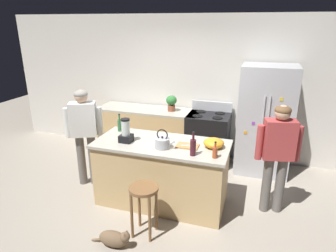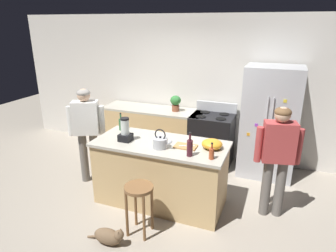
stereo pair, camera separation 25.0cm
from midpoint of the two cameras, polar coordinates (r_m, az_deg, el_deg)
name	(u,v)px [view 1 (the left image)]	position (r m, az deg, el deg)	size (l,w,h in m)	color
ground_plane	(162,201)	(4.60, -2.79, -14.28)	(14.00, 14.00, 0.00)	#9E9384
back_wall	(194,87)	(5.82, 3.79, 7.45)	(8.00, 0.10, 2.70)	silver
kitchen_island	(162,173)	(4.35, -2.89, -9.04)	(1.89, 0.84, 0.95)	tan
back_counter_run	(149,132)	(5.94, -4.86, -1.12)	(2.00, 0.64, 0.95)	tan
refrigerator	(265,121)	(5.32, 16.89, 0.99)	(0.90, 0.73, 1.89)	#B7BABF
stove_range	(208,138)	(5.59, 6.41, -2.40)	(0.76, 0.65, 1.13)	black
person_by_island_left	(84,129)	(4.88, -17.26, -0.52)	(0.57, 0.37, 1.58)	#66605B
person_by_sink_right	(278,150)	(4.17, 18.78, -4.35)	(0.59, 0.31, 1.55)	#66605B
bar_stool	(144,198)	(3.73, -6.64, -13.60)	(0.36, 0.36, 0.67)	brown
cat	(114,239)	(3.85, -12.24, -20.45)	(0.52, 0.18, 0.26)	brown
potted_plant	(171,102)	(5.59, -0.62, 4.60)	(0.20, 0.20, 0.30)	brown
blender_appliance	(126,132)	(4.20, -9.81, -1.19)	(0.17, 0.17, 0.34)	black
bottle_wine	(193,147)	(3.73, 2.93, -4.04)	(0.08, 0.08, 0.32)	#471923
bottle_cooking_sauce	(215,152)	(3.70, 7.13, -5.00)	(0.06, 0.06, 0.22)	#B24C26
bottle_olive_oil	(120,125)	(4.64, -10.80, 0.22)	(0.07, 0.07, 0.28)	#2D6638
mixing_bowl	(214,143)	(4.01, 7.03, -3.28)	(0.28, 0.28, 0.13)	orange
tea_kettle	(162,143)	(3.95, -2.89, -3.23)	(0.28, 0.20, 0.27)	#B7BABF
cutting_board	(187,146)	(4.02, 1.98, -3.88)	(0.30, 0.20, 0.02)	#B7844C
chef_knife	(189,145)	(4.01, 2.25, -3.74)	(0.22, 0.03, 0.01)	#B7BABF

